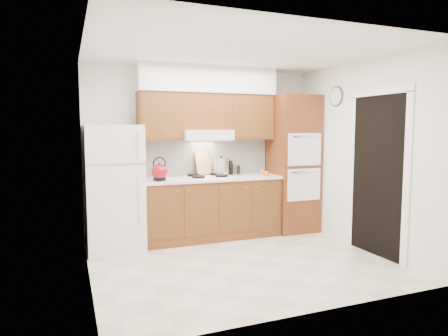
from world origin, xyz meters
The scene contains 26 objects.
floor centered at (0.00, 0.00, 0.00)m, with size 3.60×3.60×0.00m, color beige.
ceiling centered at (0.00, 0.00, 2.60)m, with size 3.60×3.60×0.00m, color white.
wall_back centered at (0.00, 1.50, 1.30)m, with size 3.60×0.02×2.60m, color white.
wall_left centered at (-1.80, 0.00, 1.30)m, with size 0.02×3.00×2.60m, color white.
wall_right centered at (1.80, 0.00, 1.30)m, with size 0.02×3.00×2.60m, color white.
fridge centered at (-1.41, 1.14, 0.86)m, with size 0.75×0.72×1.72m, color white.
base_cabinets centered at (0.02, 1.20, 0.45)m, with size 2.11×0.60×0.90m, color brown.
countertop centered at (0.03, 1.19, 0.92)m, with size 2.13×0.62×0.04m, color white.
backsplash centered at (0.02, 1.49, 1.22)m, with size 2.11×0.03×0.56m, color white.
oven_cabinet centered at (1.44, 1.18, 1.10)m, with size 0.70×0.65×2.20m, color brown.
upper_cab_left centered at (-0.71, 1.33, 1.85)m, with size 0.63×0.33×0.70m, color brown.
upper_cab_right centered at (0.72, 1.33, 1.85)m, with size 0.73×0.33×0.70m, color brown.
range_hood centered at (-0.02, 1.27, 1.57)m, with size 0.75×0.45×0.15m, color silver.
upper_cab_over_hood centered at (-0.02, 1.33, 1.92)m, with size 0.75×0.33×0.55m, color brown.
soffit centered at (0.03, 1.32, 2.40)m, with size 2.13×0.36×0.40m, color silver.
cooktop centered at (-0.02, 1.21, 0.95)m, with size 0.74×0.50×0.01m, color white.
doorway centered at (1.79, -0.35, 1.05)m, with size 0.02×0.90×2.10m, color black.
wall_clock centered at (1.79, 0.55, 2.15)m, with size 0.30×0.30×0.02m, color #3F3833.
kettle centered at (-0.79, 1.06, 1.06)m, with size 0.22×0.22×0.22m, color maroon.
cutting_board centered at (-0.02, 1.42, 1.14)m, with size 0.27×0.02×0.36m, color tan.
stock_pot centered at (0.24, 1.32, 1.09)m, with size 0.23×0.23×0.24m, color silver.
condiment_a centered at (0.44, 1.42, 1.05)m, with size 0.06×0.06×0.22m, color black.
condiment_b centered at (0.47, 1.45, 1.03)m, with size 0.05×0.05×0.17m, color black.
condiment_c centered at (0.57, 1.39, 1.01)m, with size 0.05×0.05×0.14m, color black.
orange_near centered at (0.89, 1.06, 0.98)m, with size 0.08×0.08×0.08m, color orange.
orange_far centered at (0.91, 1.23, 0.98)m, with size 0.08×0.08×0.08m, color orange.
Camera 1 is at (-1.98, -4.45, 1.67)m, focal length 32.00 mm.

